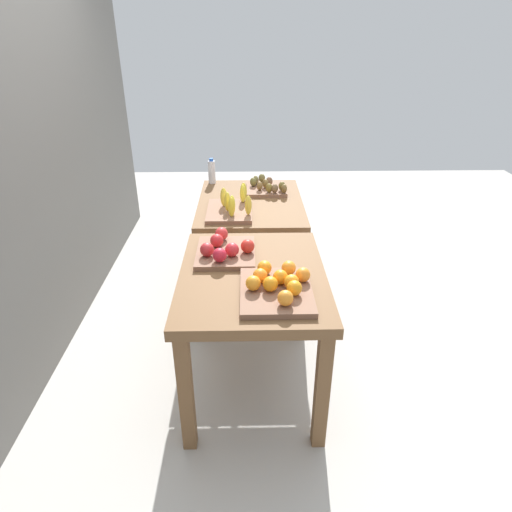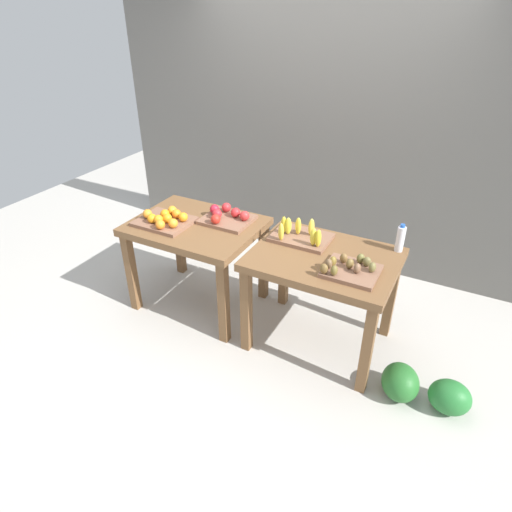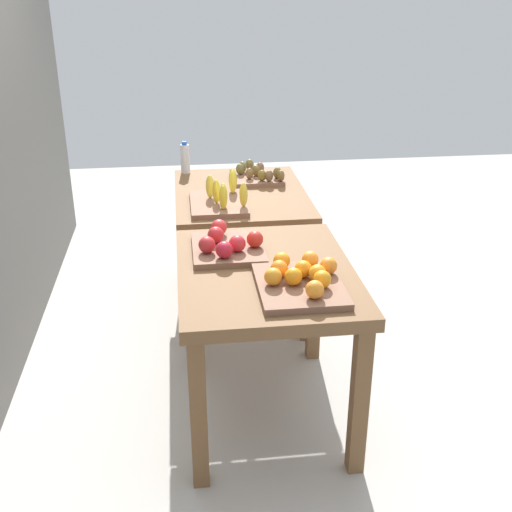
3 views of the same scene
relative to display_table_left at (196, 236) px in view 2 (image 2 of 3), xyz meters
The scene contains 10 objects.
ground_plane 0.88m from the display_table_left, ahead, with size 8.00×8.00×0.00m, color #B9B4AD.
back_wall 1.68m from the display_table_left, 67.47° to the left, with size 4.40×0.12×3.00m, color #62605B.
display_table_left is the anchor object (origin of this frame).
display_table_right 1.12m from the display_table_left, ahead, with size 1.04×0.80×0.79m.
orange_bin 0.29m from the display_table_left, 149.64° to the right, with size 0.44×0.37×0.11m.
apple_bin 0.30m from the display_table_left, 37.50° to the left, with size 0.40×0.35×0.11m.
banana_crate 0.90m from the display_table_left, ahead, with size 0.44×0.33×0.17m.
kiwi_bin 1.36m from the display_table_left, ahead, with size 0.36×0.32×0.10m.
water_bottle 1.62m from the display_table_left, 11.70° to the left, with size 0.06×0.06×0.21m.
watermelon_pile 2.06m from the display_table_left, ahead, with size 0.63×0.37×0.25m.
Camera 2 is at (1.40, -2.64, 2.42)m, focal length 31.05 mm.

